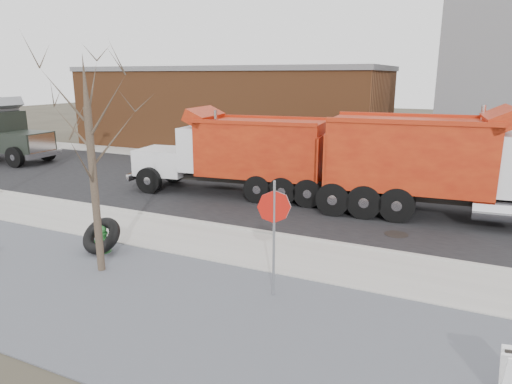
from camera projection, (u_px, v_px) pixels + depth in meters
The scene contains 13 objects.
ground at pixel (263, 255), 12.25m from camera, with size 120.00×120.00×0.00m, color #383328.
gravel_verge at pixel (191, 315), 9.18m from camera, with size 60.00×5.00×0.03m, color slate.
sidewalk at pixel (266, 251), 12.46m from camera, with size 60.00×2.50×0.06m, color #9E9B93.
curb at pixel (284, 236), 13.59m from camera, with size 60.00×0.15×0.11m, color #9E9B93.
road at pixel (329, 199), 17.77m from camera, with size 60.00×9.40×0.02m, color black.
far_sidewalk at pixel (362, 172), 22.76m from camera, with size 60.00×2.00×0.06m, color #9E9B93.
building_brick at pixel (232, 107), 30.61m from camera, with size 20.20×8.20×5.30m.
bare_tree at pixel (90, 138), 10.47m from camera, with size 3.20×3.20×5.20m.
fire_hydrant at pixel (103, 240), 12.35m from camera, with size 0.43×0.43×0.77m.
truck_tire at pixel (102, 236), 12.33m from camera, with size 1.10×1.00×0.98m.
stop_sign at pixel (274, 219), 9.55m from camera, with size 0.65×0.33×2.60m.
dump_truck_red_a at pixel (447, 163), 15.08m from camera, with size 9.34×3.27×3.72m.
dump_truck_red_b at pixel (237, 152), 18.15m from camera, with size 8.14×3.18×3.41m.
Camera 1 is at (4.71, -10.43, 4.69)m, focal length 32.00 mm.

